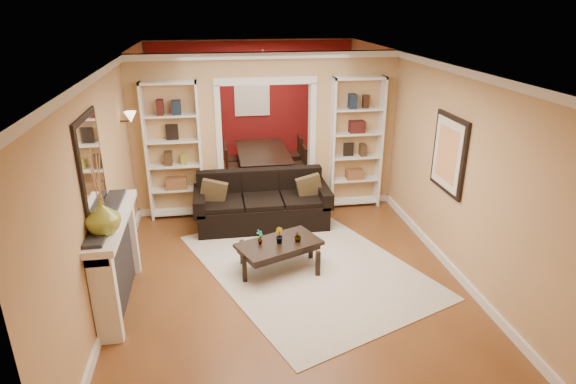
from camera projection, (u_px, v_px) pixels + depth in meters
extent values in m
plane|color=brown|center=(276.00, 236.00, 7.61)|extent=(8.00, 8.00, 0.00)
plane|color=white|center=(274.00, 60.00, 6.61)|extent=(8.00, 8.00, 0.00)
plane|color=tan|center=(252.00, 102.00, 10.79)|extent=(8.00, 0.00, 8.00)
plane|color=tan|center=(349.00, 317.00, 3.44)|extent=(8.00, 0.00, 8.00)
plane|color=tan|center=(118.00, 162.00, 6.79)|extent=(0.00, 8.00, 8.00)
plane|color=tan|center=(419.00, 148.00, 7.44)|extent=(0.00, 8.00, 8.00)
cube|color=tan|center=(266.00, 134.00, 8.22)|extent=(4.50, 0.15, 2.70)
cube|color=maroon|center=(252.00, 104.00, 10.77)|extent=(4.44, 0.04, 2.64)
cube|color=#8CA5CC|center=(252.00, 94.00, 10.65)|extent=(0.78, 0.03, 0.98)
cube|color=beige|center=(306.00, 265.00, 6.75)|extent=(3.58, 4.13, 0.01)
cube|color=black|center=(262.00, 201.00, 7.84)|extent=(2.19, 0.95, 0.86)
cube|color=brown|center=(214.00, 193.00, 7.64)|extent=(0.42, 0.18, 0.41)
cube|color=brown|center=(309.00, 188.00, 7.87)|extent=(0.40, 0.14, 0.40)
cube|color=black|center=(279.00, 256.00, 6.58)|extent=(1.25, 0.98, 0.42)
imported|color=#336626|center=(260.00, 237.00, 6.43)|extent=(0.13, 0.13, 0.21)
imported|color=#336626|center=(279.00, 235.00, 6.46)|extent=(0.13, 0.15, 0.22)
imported|color=#336626|center=(298.00, 236.00, 6.51)|extent=(0.12, 0.12, 0.17)
cube|color=white|center=(174.00, 152.00, 7.91)|extent=(0.90, 0.30, 2.30)
cube|color=white|center=(356.00, 144.00, 8.36)|extent=(0.90, 0.30, 2.30)
cube|color=white|center=(119.00, 261.00, 5.72)|extent=(0.32, 1.70, 1.16)
imported|color=olive|center=(102.00, 217.00, 5.05)|extent=(0.40, 0.40, 0.39)
cube|color=silver|center=(91.00, 164.00, 5.25)|extent=(0.03, 0.95, 1.10)
cube|color=#FFE0A5|center=(127.00, 119.00, 7.13)|extent=(0.18, 0.18, 0.22)
cube|color=black|center=(448.00, 154.00, 6.44)|extent=(0.04, 0.85, 1.05)
imported|color=black|center=(265.00, 166.00, 9.84)|extent=(1.82, 1.02, 0.64)
cube|color=black|center=(239.00, 167.00, 9.44)|extent=(0.56, 0.56, 0.86)
cube|color=black|center=(294.00, 166.00, 9.61)|extent=(0.47, 0.47, 0.80)
cube|color=black|center=(237.00, 159.00, 10.00)|extent=(0.51, 0.51, 0.80)
cube|color=black|center=(289.00, 155.00, 10.15)|extent=(0.44, 0.44, 0.86)
cube|color=#3B261A|center=(257.00, 81.00, 9.34)|extent=(0.50, 0.50, 0.30)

